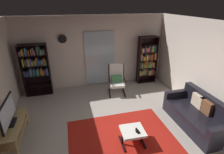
% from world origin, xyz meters
% --- Properties ---
extents(ground_plane, '(7.02, 7.02, 0.00)m').
position_xyz_m(ground_plane, '(0.00, 0.00, 0.00)').
color(ground_plane, '#AA9D93').
extents(wall_back, '(5.60, 0.06, 2.60)m').
position_xyz_m(wall_back, '(0.00, 2.90, 1.30)').
color(wall_back, beige).
rests_on(wall_back, ground).
extents(wall_right, '(0.06, 6.00, 2.60)m').
position_xyz_m(wall_right, '(2.70, 0.00, 1.30)').
color(wall_right, beige).
rests_on(wall_right, ground).
extents(glass_door_panel, '(1.10, 0.01, 2.00)m').
position_xyz_m(glass_door_panel, '(0.22, 2.83, 1.05)').
color(glass_door_panel, silver).
extents(area_rug, '(2.50, 1.97, 0.01)m').
position_xyz_m(area_rug, '(0.12, -0.24, 0.00)').
color(area_rug, '#AA1C13').
rests_on(area_rug, ground).
extents(tv_stand, '(0.48, 1.22, 0.49)m').
position_xyz_m(tv_stand, '(-2.33, 0.36, 0.32)').
color(tv_stand, tan).
rests_on(tv_stand, ground).
extents(television, '(0.20, 0.97, 0.58)m').
position_xyz_m(television, '(-2.33, 0.37, 0.77)').
color(television, black).
rests_on(television, tv_stand).
extents(bookshelf_near_tv, '(0.87, 0.30, 1.78)m').
position_xyz_m(bookshelf_near_tv, '(-2.01, 2.63, 1.03)').
color(bookshelf_near_tv, black).
rests_on(bookshelf_near_tv, ground).
extents(bookshelf_near_sofa, '(0.73, 0.30, 1.83)m').
position_xyz_m(bookshelf_near_sofa, '(2.03, 2.62, 0.88)').
color(bookshelf_near_sofa, black).
rests_on(bookshelf_near_sofa, ground).
extents(leather_sofa, '(0.84, 1.79, 0.81)m').
position_xyz_m(leather_sofa, '(2.18, -0.23, 0.30)').
color(leather_sofa, black).
rests_on(leather_sofa, ground).
extents(lounge_armchair, '(0.66, 0.74, 1.02)m').
position_xyz_m(lounge_armchair, '(0.64, 2.05, 0.53)').
color(lounge_armchair, black).
rests_on(lounge_armchair, ground).
extents(ottoman, '(0.54, 0.50, 0.37)m').
position_xyz_m(ottoman, '(0.30, -0.41, 0.30)').
color(ottoman, white).
rests_on(ottoman, ground).
extents(tv_remote, '(0.09, 0.15, 0.02)m').
position_xyz_m(tv_remote, '(0.38, -0.44, 0.38)').
color(tv_remote, black).
rests_on(tv_remote, ottoman).
extents(cell_phone, '(0.08, 0.15, 0.01)m').
position_xyz_m(cell_phone, '(0.39, -0.49, 0.37)').
color(cell_phone, black).
rests_on(cell_phone, ottoman).
extents(wall_clock, '(0.29, 0.03, 0.29)m').
position_xyz_m(wall_clock, '(-1.05, 2.82, 1.85)').
color(wall_clock, silver).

